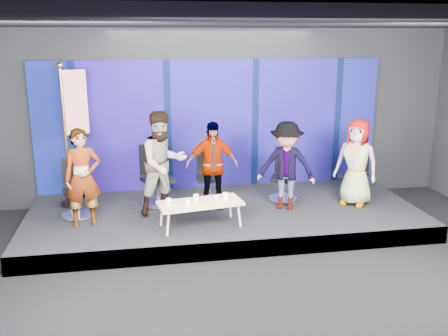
{
  "coord_description": "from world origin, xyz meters",
  "views": [
    {
      "loc": [
        -1.48,
        -5.95,
        3.38
      ],
      "look_at": [
        -0.02,
        2.4,
        1.1
      ],
      "focal_mm": 40.0,
      "sensor_mm": 36.0,
      "label": 1
    }
  ],
  "objects_px": {
    "chair_d": "(283,183)",
    "mug_a": "(169,202)",
    "panelist_a": "(83,178)",
    "panelist_b": "(163,163)",
    "chair_a": "(77,198)",
    "mug_d": "(217,198)",
    "panelist_c": "(212,165)",
    "chair_e": "(355,180)",
    "coffee_table": "(200,204)",
    "chair_b": "(157,185)",
    "panelist_d": "(286,166)",
    "mug_c": "(196,198)",
    "mug_b": "(188,202)",
    "mug_e": "(225,196)",
    "panelist_e": "(356,163)",
    "flag_stand": "(73,131)",
    "chair_c": "(208,183)"
  },
  "relations": [
    {
      "from": "chair_d",
      "to": "mug_a",
      "type": "height_order",
      "value": "chair_d"
    },
    {
      "from": "panelist_a",
      "to": "panelist_b",
      "type": "relative_size",
      "value": 0.9
    },
    {
      "from": "chair_a",
      "to": "chair_d",
      "type": "height_order",
      "value": "chair_a"
    },
    {
      "from": "mug_d",
      "to": "panelist_c",
      "type": "bearing_deg",
      "value": 86.45
    },
    {
      "from": "chair_e",
      "to": "coffee_table",
      "type": "xyz_separation_m",
      "value": [
        -3.17,
        -1.06,
        0.06
      ]
    },
    {
      "from": "chair_b",
      "to": "panelist_c",
      "type": "height_order",
      "value": "panelist_c"
    },
    {
      "from": "panelist_b",
      "to": "chair_e",
      "type": "relative_size",
      "value": 1.84
    },
    {
      "from": "panelist_d",
      "to": "chair_e",
      "type": "height_order",
      "value": "panelist_d"
    },
    {
      "from": "mug_a",
      "to": "panelist_d",
      "type": "bearing_deg",
      "value": 17.36
    },
    {
      "from": "chair_e",
      "to": "mug_d",
      "type": "distance_m",
      "value": 3.08
    },
    {
      "from": "panelist_c",
      "to": "chair_b",
      "type": "bearing_deg",
      "value": 161.31
    },
    {
      "from": "panelist_c",
      "to": "chair_a",
      "type": "bearing_deg",
      "value": -177.22
    },
    {
      "from": "chair_a",
      "to": "panelist_d",
      "type": "distance_m",
      "value": 3.73
    },
    {
      "from": "mug_c",
      "to": "chair_d",
      "type": "bearing_deg",
      "value": 29.65
    },
    {
      "from": "mug_b",
      "to": "mug_c",
      "type": "xyz_separation_m",
      "value": [
        0.15,
        0.18,
        0.01
      ]
    },
    {
      "from": "mug_c",
      "to": "mug_e",
      "type": "bearing_deg",
      "value": 0.65
    },
    {
      "from": "chair_a",
      "to": "mug_b",
      "type": "height_order",
      "value": "chair_a"
    },
    {
      "from": "mug_c",
      "to": "mug_b",
      "type": "bearing_deg",
      "value": -131.18
    },
    {
      "from": "panelist_a",
      "to": "chair_b",
      "type": "relative_size",
      "value": 1.45
    },
    {
      "from": "panelist_e",
      "to": "mug_c",
      "type": "xyz_separation_m",
      "value": [
        -3.03,
        -0.53,
        -0.33
      ]
    },
    {
      "from": "chair_d",
      "to": "coffee_table",
      "type": "distance_m",
      "value": 2.07
    },
    {
      "from": "panelist_b",
      "to": "panelist_e",
      "type": "xyz_separation_m",
      "value": [
        3.52,
        -0.14,
        -0.11
      ]
    },
    {
      "from": "panelist_b",
      "to": "coffee_table",
      "type": "height_order",
      "value": "panelist_b"
    },
    {
      "from": "panelist_d",
      "to": "coffee_table",
      "type": "bearing_deg",
      "value": -134.83
    },
    {
      "from": "mug_a",
      "to": "flag_stand",
      "type": "distance_m",
      "value": 2.4
    },
    {
      "from": "chair_c",
      "to": "mug_d",
      "type": "xyz_separation_m",
      "value": [
        -0.05,
        -1.35,
        0.14
      ]
    },
    {
      "from": "panelist_a",
      "to": "panelist_d",
      "type": "relative_size",
      "value": 1.02
    },
    {
      "from": "coffee_table",
      "to": "chair_a",
      "type": "bearing_deg",
      "value": 157.42
    },
    {
      "from": "panelist_c",
      "to": "panelist_d",
      "type": "bearing_deg",
      "value": -8.47
    },
    {
      "from": "mug_a",
      "to": "chair_d",
      "type": "bearing_deg",
      "value": 27.2
    },
    {
      "from": "chair_c",
      "to": "mug_b",
      "type": "relative_size",
      "value": 10.96
    },
    {
      "from": "chair_e",
      "to": "mug_c",
      "type": "height_order",
      "value": "chair_e"
    },
    {
      "from": "coffee_table",
      "to": "flag_stand",
      "type": "relative_size",
      "value": 0.55
    },
    {
      "from": "panelist_e",
      "to": "mug_b",
      "type": "distance_m",
      "value": 3.27
    },
    {
      "from": "panelist_e",
      "to": "coffee_table",
      "type": "distance_m",
      "value": 3.06
    },
    {
      "from": "panelist_e",
      "to": "panelist_d",
      "type": "bearing_deg",
      "value": -137.18
    },
    {
      "from": "panelist_b",
      "to": "flag_stand",
      "type": "height_order",
      "value": "flag_stand"
    },
    {
      "from": "panelist_a",
      "to": "panelist_e",
      "type": "relative_size",
      "value": 1.02
    },
    {
      "from": "chair_b",
      "to": "mug_a",
      "type": "bearing_deg",
      "value": -106.07
    },
    {
      "from": "chair_a",
      "to": "chair_c",
      "type": "height_order",
      "value": "chair_a"
    },
    {
      "from": "mug_b",
      "to": "mug_e",
      "type": "xyz_separation_m",
      "value": [
        0.65,
        0.18,
        0.01
      ]
    },
    {
      "from": "panelist_a",
      "to": "chair_e",
      "type": "bearing_deg",
      "value": -1.96
    },
    {
      "from": "panelist_d",
      "to": "panelist_e",
      "type": "relative_size",
      "value": 1.0
    },
    {
      "from": "chair_d",
      "to": "mug_b",
      "type": "xyz_separation_m",
      "value": [
        -1.96,
        -1.2,
        0.14
      ]
    },
    {
      "from": "panelist_d",
      "to": "chair_e",
      "type": "bearing_deg",
      "value": 40.45
    },
    {
      "from": "chair_a",
      "to": "mug_c",
      "type": "height_order",
      "value": "chair_a"
    },
    {
      "from": "panelist_e",
      "to": "mug_d",
      "type": "relative_size",
      "value": 17.86
    },
    {
      "from": "chair_d",
      "to": "mug_b",
      "type": "height_order",
      "value": "chair_d"
    },
    {
      "from": "chair_a",
      "to": "flag_stand",
      "type": "bearing_deg",
      "value": 85.73
    },
    {
      "from": "panelist_a",
      "to": "mug_e",
      "type": "xyz_separation_m",
      "value": [
        2.31,
        -0.3,
        -0.34
      ]
    }
  ]
}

